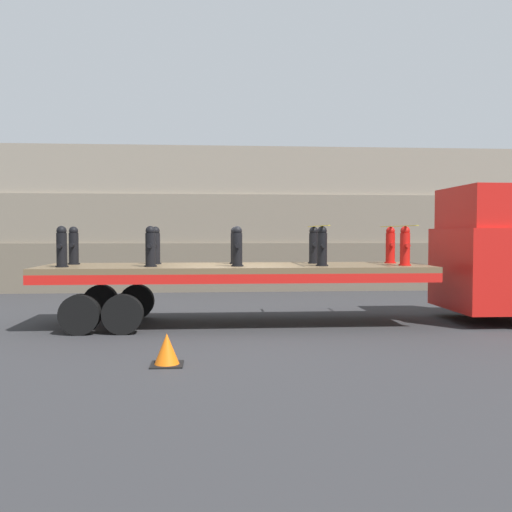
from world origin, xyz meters
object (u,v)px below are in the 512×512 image
object	(u,v)px
flatbed_trailer	(209,277)
fire_hydrant_black_far_0	(74,246)
fire_hydrant_black_near_1	(151,247)
fire_hydrant_black_far_3	(314,246)
truck_cab	(498,255)
fire_hydrant_red_near_4	(405,246)
traffic_cone	(167,350)
fire_hydrant_black_far_1	(155,246)
fire_hydrant_black_near_3	(322,247)
fire_hydrant_red_far_4	(390,245)
fire_hydrant_black_near_2	(237,247)
fire_hydrant_black_far_2	(235,246)
fire_hydrant_black_near_0	(62,247)

from	to	relation	value
flatbed_trailer	fire_hydrant_black_far_0	size ratio (longest dim) A/B	9.86
fire_hydrant_black_near_1	fire_hydrant_black_far_3	size ratio (longest dim) A/B	1.00
truck_cab	fire_hydrant_red_near_4	size ratio (longest dim) A/B	3.59
fire_hydrant_red_near_4	traffic_cone	xyz separation A→B (m)	(-5.05, -3.48, -1.55)
fire_hydrant_black_far_1	traffic_cone	size ratio (longest dim) A/B	1.73
truck_cab	fire_hydrant_black_far_0	size ratio (longest dim) A/B	3.59
traffic_cone	fire_hydrant_red_near_4	bearing A→B (deg)	34.57
traffic_cone	fire_hydrant_black_near_3	bearing A→B (deg)	47.75
truck_cab	flatbed_trailer	bearing A→B (deg)	180.00
fire_hydrant_black_far_3	fire_hydrant_red_far_4	world-z (taller)	same
fire_hydrant_black_near_2	fire_hydrant_black_far_3	bearing A→B (deg)	29.27
fire_hydrant_black_far_1	fire_hydrant_red_near_4	distance (m)	5.77
truck_cab	fire_hydrant_black_near_1	bearing A→B (deg)	-176.27
fire_hydrant_black_far_2	traffic_cone	world-z (taller)	fire_hydrant_black_far_2
fire_hydrant_black_near_0	fire_hydrant_black_far_1	size ratio (longest dim) A/B	1.00
fire_hydrant_black_far_0	fire_hydrant_black_near_1	xyz separation A→B (m)	(1.89, -1.06, 0.00)
truck_cab	fire_hydrant_black_far_1	bearing A→B (deg)	176.27
traffic_cone	fire_hydrant_black_near_2	bearing A→B (deg)	69.93
fire_hydrant_black_near_1	fire_hydrant_black_near_3	distance (m)	3.78
flatbed_trailer	fire_hydrant_black_near_0	xyz separation A→B (m)	(-3.16, -0.53, 0.70)
fire_hydrant_black_near_0	fire_hydrant_black_near_2	bearing A→B (deg)	0.00
fire_hydrant_black_far_0	fire_hydrant_black_far_1	xyz separation A→B (m)	(1.89, 0.00, 0.00)
fire_hydrant_black_far_2	fire_hydrant_black_far_3	bearing A→B (deg)	0.00
flatbed_trailer	fire_hydrant_black_near_0	size ratio (longest dim) A/B	9.86
fire_hydrant_black_far_0	fire_hydrant_black_far_1	bearing A→B (deg)	0.00
fire_hydrant_black_near_0	fire_hydrant_black_far_2	size ratio (longest dim) A/B	1.00
fire_hydrant_black_near_1	fire_hydrant_black_far_0	bearing A→B (deg)	150.73
traffic_cone	fire_hydrant_black_near_1	bearing A→B (deg)	100.08
fire_hydrant_black_far_0	fire_hydrant_red_near_4	distance (m)	7.64
fire_hydrant_black_near_0	fire_hydrant_black_far_3	bearing A→B (deg)	10.58
fire_hydrant_black_far_0	traffic_cone	xyz separation A→B (m)	(2.51, -4.54, -1.55)
fire_hydrant_black_far_3	fire_hydrant_red_near_4	distance (m)	2.17
fire_hydrant_black_near_2	fire_hydrant_red_far_4	size ratio (longest dim) A/B	1.00
fire_hydrant_red_near_4	fire_hydrant_black_near_3	bearing A→B (deg)	180.00
fire_hydrant_black_far_0	fire_hydrant_black_near_1	size ratio (longest dim) A/B	1.00
fire_hydrant_black_far_2	flatbed_trailer	bearing A→B (deg)	-139.78
flatbed_trailer	fire_hydrant_black_near_0	world-z (taller)	fire_hydrant_black_near_0
fire_hydrant_black_near_1	fire_hydrant_black_near_3	size ratio (longest dim) A/B	1.00
fire_hydrant_black_near_0	fire_hydrant_black_far_0	size ratio (longest dim) A/B	1.00
fire_hydrant_black_far_1	fire_hydrant_red_far_4	distance (m)	5.67
truck_cab	fire_hydrant_black_far_1	world-z (taller)	truck_cab
fire_hydrant_black_far_0	fire_hydrant_black_near_3	bearing A→B (deg)	-10.58
fire_hydrant_black_near_3	fire_hydrant_black_near_2	bearing A→B (deg)	180.00
truck_cab	fire_hydrant_black_near_2	world-z (taller)	truck_cab
fire_hydrant_black_far_0	truck_cab	bearing A→B (deg)	-3.03
fire_hydrant_black_near_3	traffic_cone	distance (m)	4.95
fire_hydrant_black_near_2	fire_hydrant_black_far_2	xyz separation A→B (m)	(0.00, 1.06, 0.00)
fire_hydrant_black_near_1	fire_hydrant_red_far_4	xyz separation A→B (m)	(5.67, 1.06, 0.00)
fire_hydrant_black_far_1	fire_hydrant_black_near_0	bearing A→B (deg)	-150.73
fire_hydrant_red_near_4	fire_hydrant_red_far_4	world-z (taller)	same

